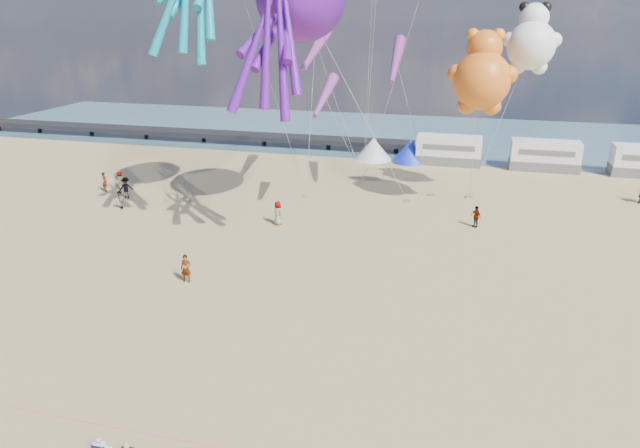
# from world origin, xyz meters

# --- Properties ---
(ground) EXTENTS (120.00, 120.00, 0.00)m
(ground) POSITION_xyz_m (0.00, 0.00, 0.00)
(ground) COLOR tan
(ground) RESTS_ON ground
(water) EXTENTS (120.00, 120.00, 0.00)m
(water) POSITION_xyz_m (0.00, 55.00, 0.02)
(water) COLOR #3C6373
(water) RESTS_ON ground
(pier) EXTENTS (60.00, 3.00, 0.50)m
(pier) POSITION_xyz_m (-28.00, 44.00, 1.00)
(pier) COLOR black
(pier) RESTS_ON ground
(motorhome_0) EXTENTS (6.60, 2.50, 3.00)m
(motorhome_0) POSITION_xyz_m (6.00, 40.00, 1.50)
(motorhome_0) COLOR silver
(motorhome_0) RESTS_ON ground
(motorhome_1) EXTENTS (6.60, 2.50, 3.00)m
(motorhome_1) POSITION_xyz_m (15.50, 40.00, 1.50)
(motorhome_1) COLOR silver
(motorhome_1) RESTS_ON ground
(tent_white) EXTENTS (4.00, 4.00, 2.40)m
(tent_white) POSITION_xyz_m (-2.00, 40.00, 1.20)
(tent_white) COLOR white
(tent_white) RESTS_ON ground
(tent_blue) EXTENTS (4.00, 4.00, 2.40)m
(tent_blue) POSITION_xyz_m (2.00, 40.00, 1.20)
(tent_blue) COLOR #1933CC
(tent_blue) RESTS_ON ground
(rope_line) EXTENTS (34.00, 0.03, 0.03)m
(rope_line) POSITION_xyz_m (0.00, -5.00, 0.02)
(rope_line) COLOR #F2338C
(rope_line) RESTS_ON ground
(standing_person) EXTENTS (0.68, 0.51, 1.72)m
(standing_person) POSITION_xyz_m (-7.63, 7.31, 0.86)
(standing_person) COLOR tan
(standing_person) RESTS_ON ground
(beachgoer_0) EXTENTS (0.69, 0.66, 1.59)m
(beachgoer_0) POSITION_xyz_m (-22.34, 23.30, 0.79)
(beachgoer_0) COLOR #7F6659
(beachgoer_0) RESTS_ON ground
(beachgoer_1) EXTENTS (0.82, 0.87, 1.50)m
(beachgoer_1) POSITION_xyz_m (-19.11, 18.23, 0.75)
(beachgoer_1) COLOR #7F6659
(beachgoer_1) RESTS_ON ground
(beachgoer_2) EXTENTS (1.13, 1.06, 1.85)m
(beachgoer_2) POSITION_xyz_m (-20.22, 20.94, 0.93)
(beachgoer_2) COLOR #7F6659
(beachgoer_2) RESTS_ON ground
(beachgoer_3) EXTENTS (1.17, 1.18, 1.64)m
(beachgoer_3) POSITION_xyz_m (8.89, 21.20, 0.82)
(beachgoer_3) COLOR #7F6659
(beachgoer_3) RESTS_ON ground
(beachgoer_5) EXTENTS (1.49, 1.55, 1.76)m
(beachgoer_5) POSITION_xyz_m (-23.21, 22.27, 0.88)
(beachgoer_5) COLOR #7F6659
(beachgoer_5) RESTS_ON ground
(beachgoer_6) EXTENTS (0.80, 0.75, 1.83)m
(beachgoer_6) POSITION_xyz_m (-5.51, 17.98, 0.91)
(beachgoer_6) COLOR #7F6659
(beachgoer_6) RESTS_ON ground
(sandbag_a) EXTENTS (0.50, 0.35, 0.22)m
(sandbag_a) POSITION_xyz_m (-5.33, 25.05, 0.11)
(sandbag_a) COLOR gray
(sandbag_a) RESTS_ON ground
(sandbag_b) EXTENTS (0.50, 0.35, 0.22)m
(sandbag_b) POSITION_xyz_m (3.30, 26.02, 0.11)
(sandbag_b) COLOR gray
(sandbag_b) RESTS_ON ground
(sandbag_c) EXTENTS (0.50, 0.35, 0.22)m
(sandbag_c) POSITION_xyz_m (8.40, 28.43, 0.11)
(sandbag_c) COLOR gray
(sandbag_c) RESTS_ON ground
(sandbag_d) EXTENTS (0.50, 0.35, 0.22)m
(sandbag_d) POSITION_xyz_m (5.18, 28.24, 0.11)
(sandbag_d) COLOR gray
(sandbag_d) RESTS_ON ground
(sandbag_e) EXTENTS (0.50, 0.35, 0.22)m
(sandbag_e) POSITION_xyz_m (-1.30, 30.52, 0.11)
(sandbag_e) COLOR gray
(sandbag_e) RESTS_ON ground
(kite_panda) EXTENTS (4.47, 4.21, 6.25)m
(kite_panda) POSITION_xyz_m (11.87, 27.78, 12.68)
(kite_panda) COLOR white
(kite_teddy_orange) EXTENTS (5.58, 5.30, 7.35)m
(kite_teddy_orange) POSITION_xyz_m (8.41, 24.67, 10.30)
(kite_teddy_orange) COLOR orange
(windsock_left) EXTENTS (1.21, 7.88, 7.86)m
(windsock_left) POSITION_xyz_m (-5.34, 28.15, 12.06)
(windsock_left) COLOR red
(windsock_mid) EXTENTS (1.23, 6.71, 6.68)m
(windsock_mid) POSITION_xyz_m (1.57, 27.93, 11.41)
(windsock_mid) COLOR red
(windsock_right) EXTENTS (1.30, 4.85, 4.79)m
(windsock_right) POSITION_xyz_m (-2.77, 21.32, 9.22)
(windsock_right) COLOR red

